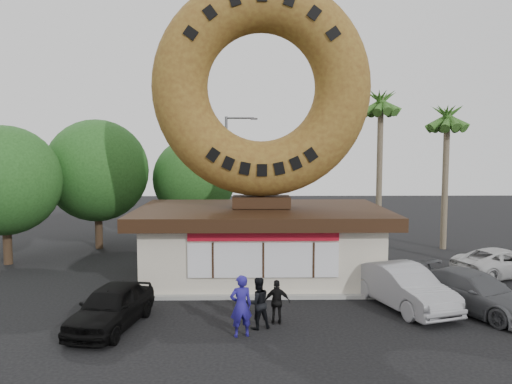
{
  "coord_description": "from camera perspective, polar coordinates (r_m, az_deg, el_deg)",
  "views": [
    {
      "loc": [
        -0.61,
        -16.53,
        6.02
      ],
      "look_at": [
        -0.27,
        4.0,
        4.17
      ],
      "focal_mm": 35.0,
      "sensor_mm": 36.0,
      "label": 1
    }
  ],
  "objects": [
    {
      "name": "ground",
      "position": [
        17.61,
        1.14,
        -14.86
      ],
      "size": [
        90.0,
        90.0,
        0.0
      ],
      "primitive_type": "plane",
      "color": "black",
      "rests_on": "ground"
    },
    {
      "name": "donut_shop",
      "position": [
        22.92,
        0.6,
        -5.56
      ],
      "size": [
        11.2,
        7.2,
        3.8
      ],
      "color": "beige",
      "rests_on": "ground"
    },
    {
      "name": "giant_donut",
      "position": [
        22.69,
        0.61,
        11.86
      ],
      "size": [
        9.75,
        2.49,
        9.75
      ],
      "primitive_type": "torus",
      "rotation": [
        1.57,
        0.0,
        0.0
      ],
      "color": "olive",
      "rests_on": "donut_shop"
    },
    {
      "name": "tree_west",
      "position": [
        30.87,
        -17.7,
        2.34
      ],
      "size": [
        6.0,
        6.0,
        7.65
      ],
      "color": "#473321",
      "rests_on": "ground"
    },
    {
      "name": "tree_mid",
      "position": [
        31.78,
        -7.07,
        1.49
      ],
      "size": [
        5.2,
        5.2,
        6.63
      ],
      "color": "#473321",
      "rests_on": "ground"
    },
    {
      "name": "tree_far",
      "position": [
        28.43,
        -26.79,
        1.18
      ],
      "size": [
        5.6,
        5.6,
        7.14
      ],
      "color": "#473321",
      "rests_on": "ground"
    },
    {
      "name": "palm_near",
      "position": [
        31.68,
        14.08,
        9.32
      ],
      "size": [
        2.6,
        2.6,
        9.75
      ],
      "color": "#726651",
      "rests_on": "ground"
    },
    {
      "name": "palm_far",
      "position": [
        31.3,
        21.01,
        7.48
      ],
      "size": [
        2.6,
        2.6,
        8.75
      ],
      "color": "#726651",
      "rests_on": "ground"
    },
    {
      "name": "street_lamp",
      "position": [
        32.59,
        -3.14,
        2.43
      ],
      "size": [
        2.11,
        0.2,
        8.0
      ],
      "color": "#59595E",
      "rests_on": "ground"
    },
    {
      "name": "person_left",
      "position": [
        16.25,
        -1.73,
        -12.88
      ],
      "size": [
        0.83,
        0.65,
        1.99
      ],
      "primitive_type": "imported",
      "rotation": [
        0.0,
        0.0,
        3.41
      ],
      "color": "navy",
      "rests_on": "ground"
    },
    {
      "name": "person_center",
      "position": [
        16.95,
        0.2,
        -12.57
      ],
      "size": [
        1.02,
        0.9,
        1.73
      ],
      "primitive_type": "imported",
      "rotation": [
        0.0,
        0.0,
        3.49
      ],
      "color": "black",
      "rests_on": "ground"
    },
    {
      "name": "person_right",
      "position": [
        17.42,
        2.43,
        -12.44
      ],
      "size": [
        0.9,
        0.38,
        1.52
      ],
      "primitive_type": "imported",
      "rotation": [
        0.0,
        0.0,
        3.15
      ],
      "color": "black",
      "rests_on": "ground"
    },
    {
      "name": "car_black",
      "position": [
        17.73,
        -16.22,
        -12.45
      ],
      "size": [
        2.47,
        4.49,
        1.45
      ],
      "primitive_type": "imported",
      "rotation": [
        0.0,
        0.0,
        -0.19
      ],
      "color": "black",
      "rests_on": "ground"
    },
    {
      "name": "car_silver",
      "position": [
        19.85,
        16.49,
        -10.33
      ],
      "size": [
        3.14,
        5.13,
        1.6
      ],
      "primitive_type": "imported",
      "rotation": [
        0.0,
        0.0,
        0.32
      ],
      "color": "gray",
      "rests_on": "ground"
    },
    {
      "name": "car_grey",
      "position": [
        20.29,
        23.67,
        -10.43
      ],
      "size": [
        4.23,
        5.35,
        1.45
      ],
      "primitive_type": "imported",
      "rotation": [
        0.0,
        0.0,
        0.52
      ],
      "color": "#515356",
      "rests_on": "ground"
    },
    {
      "name": "car_white",
      "position": [
        26.2,
        26.36,
        -7.22
      ],
      "size": [
        5.16,
        3.58,
        1.31
      ],
      "primitive_type": "imported",
      "rotation": [
        0.0,
        0.0,
        1.9
      ],
      "color": "beige",
      "rests_on": "ground"
    }
  ]
}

